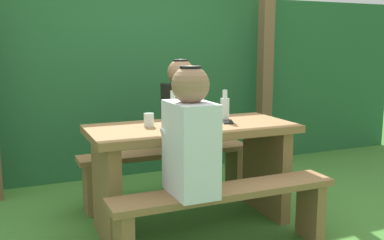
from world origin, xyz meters
name	(u,v)px	position (x,y,z in m)	size (l,w,h in m)	color
ground_plane	(192,224)	(0.00, 0.00, 0.00)	(12.00, 12.00, 0.00)	#437C30
hedge_backdrop	(128,83)	(0.00, 1.67, 0.86)	(6.40, 0.66, 1.73)	#245B30
pergola_post_right	(265,72)	(1.28, 1.10, 0.98)	(0.12, 0.12, 1.97)	brown
picnic_table	(192,157)	(0.00, 0.00, 0.49)	(1.40, 0.64, 0.71)	olive
bench_near	(226,207)	(0.00, -0.51, 0.31)	(1.40, 0.24, 0.42)	olive
bench_far	(167,164)	(0.00, 0.51, 0.31)	(1.40, 0.24, 0.42)	olive
person_white_shirt	(190,136)	(-0.23, -0.51, 0.76)	(0.25, 0.35, 0.72)	silver
person_black_coat	(181,108)	(0.12, 0.51, 0.76)	(0.25, 0.35, 0.72)	black
drinking_glass	(149,120)	(-0.28, 0.07, 0.76)	(0.07, 0.07, 0.09)	silver
bottle_left	(225,108)	(0.30, 0.09, 0.80)	(0.07, 0.07, 0.22)	silver
bottle_right	(201,112)	(0.07, -0.01, 0.80)	(0.06, 0.06, 0.23)	silver
bottle_center	(173,112)	(-0.13, 0.01, 0.81)	(0.07, 0.07, 0.24)	silver
cell_phone	(228,122)	(0.27, -0.01, 0.72)	(0.07, 0.14, 0.01)	black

